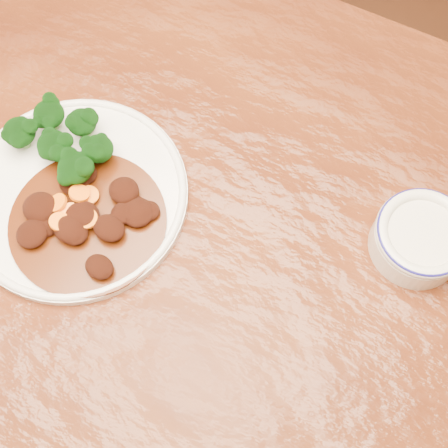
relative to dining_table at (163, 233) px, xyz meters
The scene contains 6 objects.
ground 0.67m from the dining_table, ahead, with size 4.00×4.00×0.00m, color #421F10.
dining_table is the anchor object (origin of this frame).
dinner_plate 0.14m from the dining_table, 155.37° to the right, with size 0.30×0.30×0.02m.
broccoli_florets 0.20m from the dining_table, behind, with size 0.15×0.10×0.05m.
mince_stew 0.14m from the dining_table, 131.74° to the right, with size 0.21×0.21×0.03m.
dip_bowl 0.36m from the dining_table, 25.54° to the left, with size 0.12×0.12×0.05m.
Camera 1 is at (0.27, -0.24, 1.51)m, focal length 50.00 mm.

